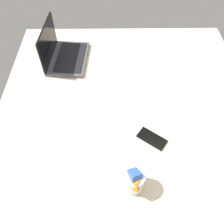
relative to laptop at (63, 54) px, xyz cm
name	(u,v)px	position (x,y,z in cm)	size (l,w,h in cm)	color
bed_mattress	(128,141)	(-55.82, -38.70, -13.41)	(180.00, 140.00, 18.00)	beige
laptop	(63,54)	(0.00, 0.00, 0.00)	(34.68, 25.48, 23.00)	#4C4C51
snack_cup	(133,181)	(-82.97, -38.56, 1.56)	(10.29, 9.83, 14.11)	silver
cell_phone	(152,139)	(-59.86, -49.63, -4.01)	(6.80, 14.00, 0.80)	black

